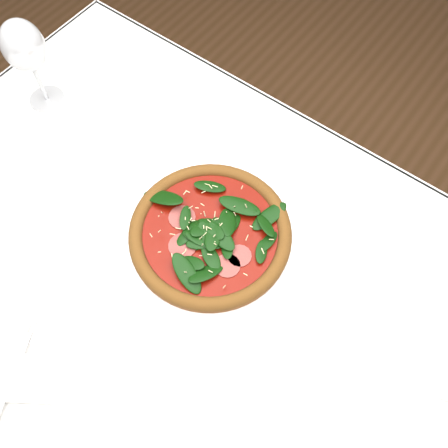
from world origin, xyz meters
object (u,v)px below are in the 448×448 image
Objects in this scene: pizza at (210,232)px; wine_glass at (24,48)px; napkin at (11,378)px; plate at (210,237)px.

pizza is 0.46m from wine_glass.
pizza is at bearing 75.45° from napkin.
plate is 0.02m from pizza.
wine_glass is 0.55m from napkin.
napkin is at bearing -104.55° from pizza.
napkin is (0.35, -0.40, -0.12)m from wine_glass.
plate is at bearing -90.00° from pizza.
wine_glass reaches higher than pizza.
plate is at bearing -6.30° from wine_glass.
wine_glass reaches higher than napkin.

